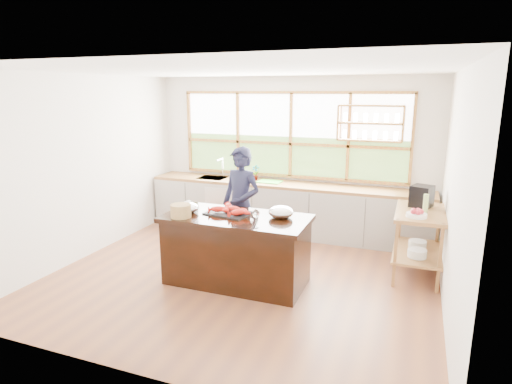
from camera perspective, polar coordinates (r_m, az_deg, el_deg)
The scene contains 18 objects.
ground_plane at distance 5.92m, azimuth -1.79°, elevation -11.12°, with size 5.00×5.00×0.00m, color brown.
room_shell at distance 5.90m, azimuth 0.22°, elevation 6.53°, with size 5.02×4.52×2.71m.
back_counter at distance 7.50m, azimuth 3.74°, elevation -2.15°, with size 4.90×0.63×0.90m.
right_shelf_unit at distance 6.15m, azimuth 20.87°, elevation -5.05°, with size 0.62×1.10×0.90m.
island at distance 5.58m, azimuth -2.62°, elevation -7.66°, with size 1.85×0.90×0.90m.
cook at distance 6.15m, azimuth -2.01°, elevation -1.79°, with size 0.62×0.41×1.69m, color #1B1C35.
potted_plant at distance 7.59m, azimuth -0.05°, elevation 2.62°, with size 0.15×0.10×0.28m, color slate.
cutting_board at distance 7.47m, azimuth 1.84°, elevation 1.39°, with size 0.40×0.30×0.01m, color green.
espresso_machine at distance 6.26m, azimuth 21.22°, elevation -0.54°, with size 0.26×0.28×0.30m, color black.
wine_bottle at distance 5.93m, azimuth 21.68°, elevation -1.50°, with size 0.06×0.06×0.26m, color #A3C668.
fruit_bowl at distance 5.75m, azimuth 20.63°, elevation -2.75°, with size 0.25×0.25×0.11m.
slate_board at distance 5.56m, azimuth -3.70°, elevation -2.80°, with size 0.55×0.40×0.02m, color black.
lobster_pile at distance 5.53m, azimuth -3.51°, elevation -2.34°, with size 0.52×0.44×0.08m.
mixing_bowl_left at distance 5.66m, azimuth -9.07°, elevation -2.10°, with size 0.28×0.28×0.14m, color silver.
mixing_bowl_right at distance 5.38m, azimuth 3.35°, elevation -2.69°, with size 0.32×0.32×0.15m, color silver.
wine_glass at distance 4.95m, azimuth 0.01°, elevation -2.97°, with size 0.08×0.08×0.22m.
wicker_basket at distance 5.45m, azimuth -9.99°, elevation -2.49°, with size 0.26×0.26×0.17m, color #A38250.
parchment_roll at distance 5.88m, azimuth -9.67°, elevation -1.75°, with size 0.08×0.08×0.30m, color silver.
Camera 1 is at (2.08, -4.97, 2.45)m, focal length 30.00 mm.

